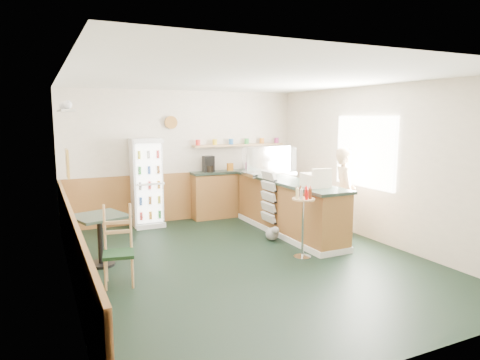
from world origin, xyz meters
TOP-DOWN VIEW (x-y plane):
  - ground at (0.00, 0.00)m, footprint 6.00×6.00m
  - room_envelope at (-0.23, 0.73)m, footprint 5.04×6.02m
  - service_counter at (1.35, 1.07)m, footprint 0.68×3.01m
  - back_counter at (1.19, 2.80)m, footprint 2.24×0.42m
  - drinks_fridge at (-0.88, 2.74)m, footprint 0.58×0.51m
  - display_case at (1.35, 1.80)m, footprint 0.98×0.51m
  - cash_register at (1.35, 0.22)m, footprint 0.44×0.46m
  - shopkeeper at (2.05, 0.33)m, footprint 0.58×0.66m
  - condiment_stand at (0.82, -0.23)m, footprint 0.35×0.35m
  - newspaper_rack at (0.99, 1.17)m, footprint 0.10×0.48m
  - cafe_table at (-2.05, 0.74)m, footprint 0.87×0.87m
  - cafe_chair at (-1.94, -0.03)m, footprint 0.45×0.45m
  - dog_doorstop at (0.86, 0.76)m, footprint 0.23×0.30m

SIDE VIEW (x-z plane):
  - ground at x=0.00m, z-range 0.00..0.00m
  - dog_doorstop at x=0.86m, z-range -0.01..0.27m
  - service_counter at x=1.35m, z-range -0.04..0.97m
  - cafe_table at x=-2.05m, z-range 0.15..0.91m
  - cafe_chair at x=-1.94m, z-range 0.02..1.06m
  - back_counter at x=1.19m, z-range -0.30..1.39m
  - newspaper_rack at x=0.99m, z-range 0.23..1.18m
  - condiment_stand at x=0.82m, z-range 0.19..1.28m
  - shopkeeper at x=2.05m, z-range 0.00..1.63m
  - drinks_fridge at x=-0.88m, z-range 0.00..1.74m
  - cash_register at x=1.35m, z-range 1.01..1.23m
  - display_case at x=1.35m, z-range 1.01..1.57m
  - room_envelope at x=-0.23m, z-range 0.16..2.88m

